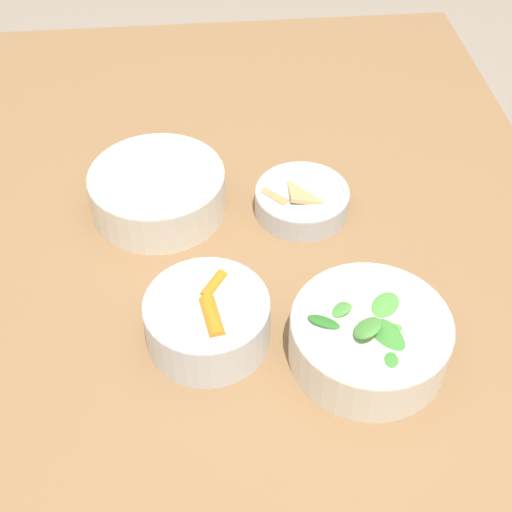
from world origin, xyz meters
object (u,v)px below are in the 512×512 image
Objects in this scene: bowl_greens at (369,336)px; bowl_beans_hotdog at (158,192)px; bowl_carrots at (207,318)px; bowl_cookies at (302,199)px.

bowl_greens is 0.98× the size of bowl_beans_hotdog.
bowl_carrots reaches higher than bowl_cookies.
bowl_cookies is (0.23, -0.15, -0.02)m from bowl_carrots.
bowl_cookies is at bearing 8.69° from bowl_greens.
bowl_beans_hotdog reaches higher than bowl_cookies.
bowl_carrots is 1.10× the size of bowl_cookies.
bowl_greens is at bearing -139.74° from bowl_beans_hotdog.
bowl_carrots is 0.27m from bowl_cookies.
bowl_greens is at bearing -171.31° from bowl_cookies.
bowl_cookies is at bearing -33.39° from bowl_carrots.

